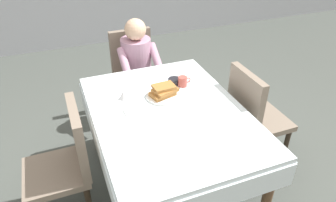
# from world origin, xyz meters

# --- Properties ---
(ground_plane) EXTENTS (14.00, 14.00, 0.00)m
(ground_plane) POSITION_xyz_m (0.00, 0.00, 0.00)
(ground_plane) COLOR #474C47
(dining_table_main) EXTENTS (1.12, 1.52, 0.74)m
(dining_table_main) POSITION_xyz_m (0.00, 0.00, 0.65)
(dining_table_main) COLOR silver
(dining_table_main) RESTS_ON ground
(chair_diner) EXTENTS (0.44, 0.45, 0.93)m
(chair_diner) POSITION_xyz_m (0.06, 1.17, 0.53)
(chair_diner) COLOR #7A6B5B
(chair_diner) RESTS_ON ground
(diner_person) EXTENTS (0.40, 0.43, 1.12)m
(diner_person) POSITION_xyz_m (0.06, 1.01, 0.67)
(diner_person) COLOR #B2849E
(diner_person) RESTS_ON ground
(chair_left_side) EXTENTS (0.45, 0.44, 0.93)m
(chair_left_side) POSITION_xyz_m (-0.77, 0.00, 0.53)
(chair_left_side) COLOR #7A6B5B
(chair_left_side) RESTS_ON ground
(chair_right_side) EXTENTS (0.45, 0.44, 0.93)m
(chair_right_side) POSITION_xyz_m (0.77, 0.00, 0.53)
(chair_right_side) COLOR #7A6B5B
(chair_right_side) RESTS_ON ground
(plate_breakfast) EXTENTS (0.28, 0.28, 0.02)m
(plate_breakfast) POSITION_xyz_m (0.03, 0.21, 0.75)
(plate_breakfast) COLOR white
(plate_breakfast) RESTS_ON dining_table_main
(breakfast_stack) EXTENTS (0.24, 0.18, 0.08)m
(breakfast_stack) POSITION_xyz_m (0.04, 0.21, 0.80)
(breakfast_stack) COLOR #A36B33
(breakfast_stack) RESTS_ON plate_breakfast
(cup_coffee) EXTENTS (0.11, 0.08, 0.08)m
(cup_coffee) POSITION_xyz_m (0.25, 0.31, 0.78)
(cup_coffee) COLOR #B24C42
(cup_coffee) RESTS_ON dining_table_main
(bowl_butter) EXTENTS (0.11, 0.11, 0.04)m
(bowl_butter) POSITION_xyz_m (0.20, 0.37, 0.76)
(bowl_butter) COLOR black
(bowl_butter) RESTS_ON dining_table_main
(syrup_pitcher) EXTENTS (0.08, 0.08, 0.07)m
(syrup_pitcher) POSITION_xyz_m (-0.27, 0.29, 0.78)
(syrup_pitcher) COLOR silver
(syrup_pitcher) RESTS_ON dining_table_main
(fork_left_of_plate) EXTENTS (0.03, 0.18, 0.00)m
(fork_left_of_plate) POSITION_xyz_m (-0.16, 0.19, 0.74)
(fork_left_of_plate) COLOR silver
(fork_left_of_plate) RESTS_ON dining_table_main
(knife_right_of_plate) EXTENTS (0.03, 0.20, 0.00)m
(knife_right_of_plate) POSITION_xyz_m (0.22, 0.19, 0.74)
(knife_right_of_plate) COLOR silver
(knife_right_of_plate) RESTS_ON dining_table_main
(spoon_near_edge) EXTENTS (0.15, 0.05, 0.00)m
(spoon_near_edge) POSITION_xyz_m (-0.01, -0.12, 0.74)
(spoon_near_edge) COLOR silver
(spoon_near_edge) RESTS_ON dining_table_main
(napkin_folded) EXTENTS (0.17, 0.12, 0.01)m
(napkin_folded) POSITION_xyz_m (-0.23, 0.10, 0.74)
(napkin_folded) COLOR white
(napkin_folded) RESTS_ON dining_table_main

